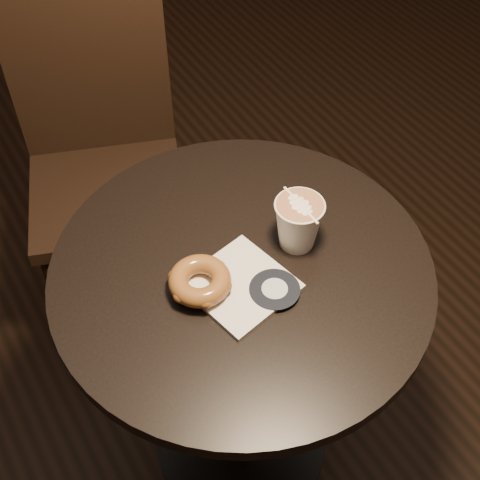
# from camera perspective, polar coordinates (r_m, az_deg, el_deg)

# --- Properties ---
(cafe_table) EXTENTS (0.70, 0.70, 0.75)m
(cafe_table) POSITION_cam_1_polar(r_m,az_deg,el_deg) (1.37, 0.11, -7.47)
(cafe_table) COLOR black
(cafe_table) RESTS_ON ground
(chair) EXTENTS (0.51, 0.51, 1.01)m
(chair) POSITION_cam_1_polar(r_m,az_deg,el_deg) (1.78, -11.90, 8.58)
(chair) COLOR black
(chair) RESTS_ON ground
(pastry_bag) EXTENTS (0.19, 0.19, 0.01)m
(pastry_bag) POSITION_cam_1_polar(r_m,az_deg,el_deg) (1.18, 0.04, -3.88)
(pastry_bag) COLOR silver
(pastry_bag) RESTS_ON cafe_table
(doughnut) EXTENTS (0.11, 0.11, 0.04)m
(doughnut) POSITION_cam_1_polar(r_m,az_deg,el_deg) (1.16, -3.45, -3.49)
(doughnut) COLOR brown
(doughnut) RESTS_ON pastry_bag
(latte_cup) EXTENTS (0.09, 0.09, 0.10)m
(latte_cup) POSITION_cam_1_polar(r_m,az_deg,el_deg) (1.21, 4.98, 1.37)
(latte_cup) COLOR white
(latte_cup) RESTS_ON cafe_table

